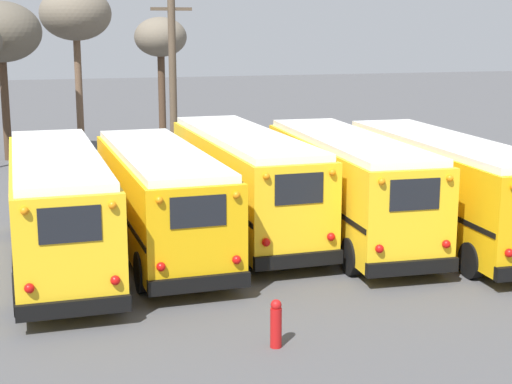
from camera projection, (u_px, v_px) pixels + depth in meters
ground_plane at (254, 242)px, 24.07m from camera, size 160.00×160.00×0.00m
school_bus_0 at (58, 205)px, 21.38m from camera, size 2.60×10.17×3.18m
school_bus_1 at (160, 196)px, 22.73m from camera, size 2.71×9.72×3.05m
school_bus_2 at (243, 179)px, 24.79m from camera, size 2.62×10.20×3.24m
school_bus_3 at (347, 183)px, 24.22m from camera, size 2.99×10.03×3.21m
school_bus_4 at (444, 184)px, 24.27m from camera, size 2.93×10.65×3.14m
utility_pole at (173, 79)px, 34.43m from camera, size 1.80×0.33×8.23m
bare_tree_0 at (1, 33)px, 37.68m from camera, size 3.90×3.90×7.71m
bare_tree_2 at (161, 40)px, 42.55m from camera, size 2.85×2.85×7.01m
bare_tree_3 at (76, 15)px, 41.42m from camera, size 3.78×3.78×8.59m
fire_hydrant at (276, 323)px, 16.10m from camera, size 0.24×0.24×1.03m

